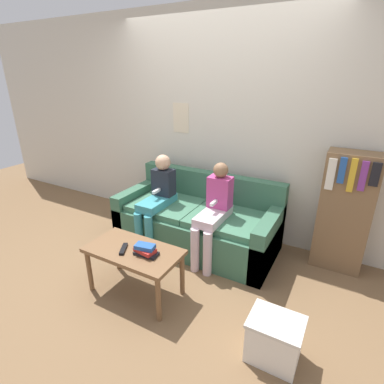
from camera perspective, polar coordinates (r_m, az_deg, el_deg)
The scene contains 10 objects.
ground_plane at distance 3.25m, azimuth -3.50°, elevation -13.88°, with size 10.00×10.00×0.00m, color brown.
wall_back at distance 3.60m, azimuth 5.12°, elevation 12.25°, with size 8.00×0.06×2.60m.
couch at distance 3.49m, azimuth 1.08°, elevation -5.77°, with size 1.81×0.83×0.80m.
coffee_table at distance 2.75m, azimuth -11.00°, elevation -11.74°, with size 0.85×0.45×0.45m.
person_left at distance 3.41m, azimuth -6.62°, elevation -0.83°, with size 0.24×0.57×1.04m.
person_right at distance 3.08m, azimuth 4.20°, elevation -3.41°, with size 0.24×0.57×1.05m.
tv_remote at distance 2.72m, azimuth -12.92°, elevation -10.52°, with size 0.11×0.17×0.02m.
book_stack at distance 2.61m, azimuth -8.87°, elevation -10.87°, with size 0.21×0.13×0.10m.
bookshelf at distance 3.31m, azimuth 27.01°, elevation -3.45°, with size 0.47×0.29×1.22m.
storage_box at distance 2.39m, azimuth 15.38°, elevation -25.41°, with size 0.37×0.29×0.34m.
Camera 1 is at (1.45, -2.20, 1.90)m, focal length 28.00 mm.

